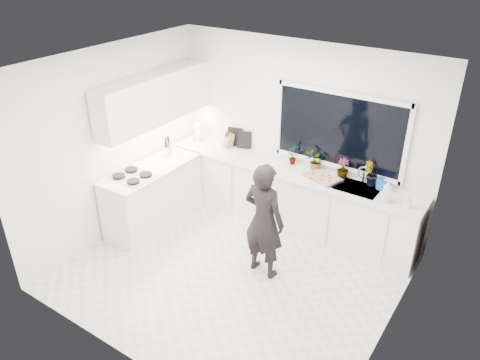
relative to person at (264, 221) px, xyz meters
The scene contains 25 objects.
floor 0.89m from the person, 142.37° to the right, with size 4.00×3.50×0.02m, color beige.
wall_back 1.65m from the person, 101.93° to the left, with size 4.00×0.02×2.70m, color white.
wall_left 2.41m from the person, behind, with size 0.02×3.50×2.70m, color white.
wall_right 1.80m from the person, ahead, with size 0.02×3.50×2.70m, color white.
ceiling 1.97m from the person, 142.37° to the right, with size 4.00×3.50×0.02m, color white.
window 1.69m from the person, 79.27° to the left, with size 1.80×0.02×1.00m, color black.
base_cabinets_back 1.29m from the person, 104.88° to the left, with size 3.92×0.58×0.88m, color white.
base_cabinets_left 2.02m from the person, behind, with size 0.58×1.60×0.88m, color white.
countertop_back 1.24m from the person, 105.00° to the left, with size 3.94×0.62×0.04m, color silver.
countertop_left 2.00m from the person, behind, with size 0.62×1.60×0.04m, color silver.
upper_cabinets 2.41m from the person, 167.87° to the left, with size 0.34×2.10×0.70m, color white.
sink 1.41m from the person, 58.75° to the left, with size 0.58×0.42×0.14m, color silver.
faucet 1.60m from the person, 62.51° to the left, with size 0.03×0.03×0.22m, color silver.
stovetop 2.03m from the person, behind, with size 0.56×0.48×0.03m, color black.
person is the anchor object (origin of this frame).
pizza_tray 1.21m from the person, 78.90° to the left, with size 0.48×0.36×0.03m, color #BCBCC1.
pizza 1.21m from the person, 78.90° to the left, with size 0.44×0.31×0.01m, color red.
watering_can 1.70m from the person, 53.77° to the left, with size 0.14×0.14×0.13m, color blue.
paper_towel_roll 2.44m from the person, 147.51° to the left, with size 0.11×0.11×0.26m, color white.
knife_block 2.01m from the person, 137.64° to the left, with size 0.13×0.10×0.22m, color olive.
utensil_crock 2.14m from the person, 164.93° to the left, with size 0.13×0.13×0.16m, color silver.
picture_frame_large 1.92m from the person, 130.64° to the left, with size 0.22×0.02×0.28m, color black.
picture_frame_small 2.05m from the person, 134.72° to the left, with size 0.25×0.02×0.30m, color black.
herb_plants 1.42m from the person, 79.67° to the left, with size 1.39×0.33×0.34m.
soap_bottles 1.63m from the person, 40.99° to the left, with size 0.38×0.15×0.31m.
Camera 1 is at (2.79, -3.97, 3.96)m, focal length 35.00 mm.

